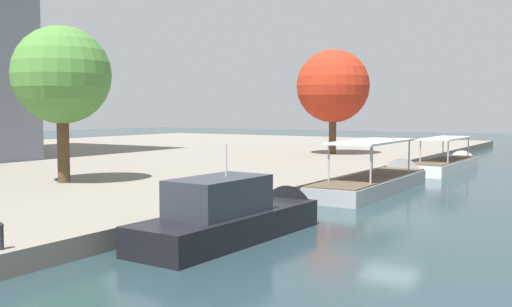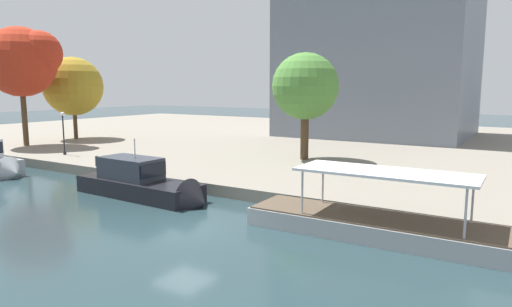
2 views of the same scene
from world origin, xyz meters
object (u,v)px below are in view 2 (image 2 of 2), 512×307
(tour_boat_2, at_px, (408,234))
(tree_0, at_px, (24,60))
(tree_1, at_px, (72,85))
(motor_yacht_1, at_px, (145,187))
(lamp_post, at_px, (63,131))
(tree_3, at_px, (305,87))
(mooring_bollard_0, at_px, (97,161))

(tour_boat_2, bearing_deg, tree_0, 168.96)
(tour_boat_2, relative_size, tree_1, 1.47)
(tour_boat_2, bearing_deg, motor_yacht_1, -179.79)
(lamp_post, bearing_deg, motor_yacht_1, -19.45)
(lamp_post, height_order, tree_3, tree_3)
(motor_yacht_1, bearing_deg, tree_0, 164.94)
(tour_boat_2, height_order, mooring_bollard_0, tour_boat_2)
(tour_boat_2, height_order, tree_3, tree_3)
(tour_boat_2, distance_m, mooring_bollard_0, 24.14)
(tree_0, xyz_separation_m, tree_1, (-1.57, 6.59, -2.47))
(motor_yacht_1, bearing_deg, mooring_bollard_0, 161.97)
(tour_boat_2, distance_m, tree_3, 19.57)
(mooring_bollard_0, bearing_deg, tree_1, 147.72)
(motor_yacht_1, xyz_separation_m, tree_3, (3.87, 14.35, 6.13))
(motor_yacht_1, xyz_separation_m, tree_0, (-24.14, 7.51, 8.80))
(lamp_post, xyz_separation_m, tree_3, (19.40, 8.86, 3.90))
(motor_yacht_1, bearing_deg, tour_boat_2, 3.20)
(tour_boat_2, distance_m, tree_0, 41.64)
(tour_boat_2, xyz_separation_m, mooring_bollard_0, (-23.97, 2.73, 0.86))
(motor_yacht_1, relative_size, tour_boat_2, 0.71)
(tree_0, xyz_separation_m, tree_3, (28.01, 6.84, -2.67))
(motor_yacht_1, relative_size, mooring_bollard_0, 12.00)
(tree_3, bearing_deg, tree_0, -166.29)
(lamp_post, bearing_deg, tree_1, 139.75)
(tour_boat_2, height_order, tree_1, tree_1)
(mooring_bollard_0, bearing_deg, tree_3, 43.41)
(motor_yacht_1, height_order, tour_boat_2, motor_yacht_1)
(tree_3, bearing_deg, motor_yacht_1, -105.08)
(tour_boat_2, bearing_deg, lamp_post, 169.79)
(mooring_bollard_0, distance_m, tree_3, 17.43)
(tree_1, bearing_deg, mooring_bollard_0, -32.28)
(lamp_post, bearing_deg, tree_3, 24.56)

